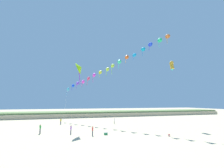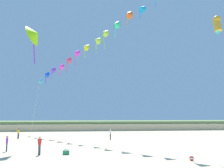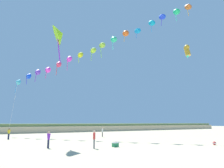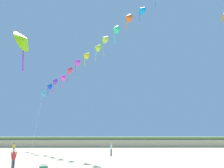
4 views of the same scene
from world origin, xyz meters
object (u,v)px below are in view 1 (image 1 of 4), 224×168
at_px(person_far_left, 40,128).
at_px(large_kite_mid_trail, 80,68).
at_px(person_near_left, 114,120).
at_px(beach_ball, 169,135).
at_px(person_near_right, 61,121).
at_px(beach_cooler, 106,134).
at_px(person_far_right, 71,129).
at_px(large_kite_low_lead, 172,65).
at_px(person_mid_center, 93,130).

height_order(person_far_left, large_kite_mid_trail, large_kite_mid_trail).
bearing_deg(large_kite_mid_trail, person_near_left, 34.75).
bearing_deg(beach_ball, person_near_right, 133.22).
relative_size(person_far_left, beach_cooler, 2.89).
xyz_separation_m(person_far_right, beach_cooler, (5.84, -2.38, -0.66)).
height_order(person_near_left, large_kite_low_lead, large_kite_low_lead).
bearing_deg(person_mid_center, beach_cooler, 1.33).
bearing_deg(person_far_right, person_near_right, 100.39).
distance_m(person_mid_center, large_kite_low_lead, 24.93).
bearing_deg(person_near_left, person_near_right, 168.30).
xyz_separation_m(person_near_right, beach_cooler, (8.20, -15.30, -0.67)).
relative_size(person_far_left, large_kite_mid_trail, 0.34).
distance_m(person_far_left, large_kite_mid_trail, 13.84).
height_order(person_near_right, beach_ball, person_near_right).
relative_size(beach_cooler, beach_ball, 1.59).
relative_size(person_near_right, beach_cooler, 2.66).
bearing_deg(person_mid_center, person_near_right, 110.97).
bearing_deg(large_kite_low_lead, large_kite_mid_trail, 177.15).
bearing_deg(person_mid_center, person_far_right, 145.29).
bearing_deg(beach_ball, large_kite_mid_trail, 145.79).
bearing_deg(large_kite_low_lead, person_mid_center, -166.92).
xyz_separation_m(person_far_right, large_kite_low_lead, (23.74, 2.27, 13.85)).
bearing_deg(beach_ball, person_near_left, 105.51).
xyz_separation_m(person_near_left, large_kite_mid_trail, (-9.71, -6.74, 12.01)).
distance_m(person_far_left, beach_ball, 22.48).
distance_m(person_near_right, large_kite_mid_trail, 15.81).
bearing_deg(person_near_left, person_far_left, -152.58).
bearing_deg(large_kite_low_lead, person_near_left, 148.04).
bearing_deg(person_near_left, beach_cooler, -113.06).
bearing_deg(person_far_right, person_near_left, 42.20).
xyz_separation_m(person_near_right, person_far_left, (-2.94, -11.34, 0.08)).
height_order(large_kite_low_lead, large_kite_mid_trail, large_kite_low_lead).
bearing_deg(large_kite_mid_trail, person_far_right, -113.15).
relative_size(person_near_left, large_kite_mid_trail, 0.31).
bearing_deg(large_kite_mid_trail, person_near_right, 111.78).
distance_m(person_near_left, person_mid_center, 14.69).
xyz_separation_m(person_near_left, person_mid_center, (-7.64, -12.55, 0.04)).
bearing_deg(beach_cooler, person_far_left, 160.44).
xyz_separation_m(large_kite_low_lead, beach_ball, (-8.02, -8.60, -14.55)).
bearing_deg(beach_cooler, person_far_right, 157.80).
relative_size(person_mid_center, large_kite_low_lead, 0.65).
distance_m(person_near_right, beach_cooler, 17.37).
xyz_separation_m(person_near_left, person_far_left, (-16.46, -8.54, 0.07)).
height_order(large_kite_low_lead, beach_cooler, large_kite_low_lead).
relative_size(person_far_left, beach_ball, 4.61).
height_order(person_mid_center, beach_cooler, person_mid_center).
xyz_separation_m(beach_cooler, beach_ball, (9.88, -3.95, -0.03)).
distance_m(person_mid_center, beach_ball, 12.83).
xyz_separation_m(person_far_right, beach_ball, (15.72, -6.33, -0.70)).
height_order(person_mid_center, person_far_left, person_far_left).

